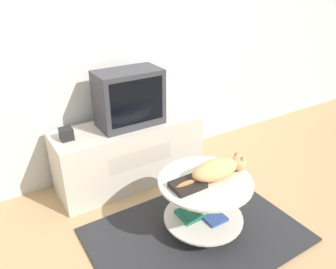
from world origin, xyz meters
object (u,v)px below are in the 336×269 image
(cat, at_px, (218,169))
(dvd_box, at_px, (188,185))
(speaker, at_px, (66,134))
(tv, at_px, (129,98))

(cat, bearing_deg, dvd_box, 178.63)
(cat, bearing_deg, speaker, 131.97)
(speaker, bearing_deg, dvd_box, -59.38)
(dvd_box, distance_m, cat, 0.26)
(speaker, distance_m, cat, 1.24)
(tv, height_order, speaker, tv)
(speaker, relative_size, cat, 0.16)
(tv, height_order, dvd_box, tv)
(speaker, relative_size, dvd_box, 0.43)
(speaker, xyz_separation_m, dvd_box, (0.55, -0.92, -0.15))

